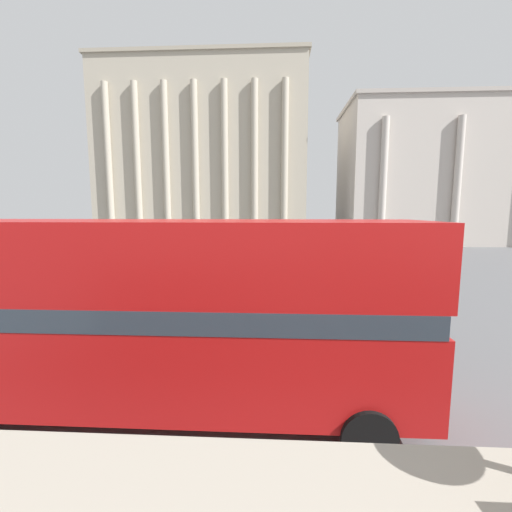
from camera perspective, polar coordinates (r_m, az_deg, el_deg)
name	(u,v)px	position (r m, az deg, el deg)	size (l,w,h in m)	color
double_decker_bus	(161,311)	(7.83, -15.62, -8.78)	(11.23, 2.74, 4.40)	black
plaza_building_left	(204,155)	(54.71, -8.69, 16.30)	(30.90, 11.96, 26.17)	#B2A893
plaza_building_right	(465,175)	(59.10, 31.48, 11.46)	(34.97, 14.47, 19.64)	#BCB2A8
traffic_light_near	(364,278)	(13.31, 17.62, -3.55)	(0.42, 0.24, 3.24)	black
traffic_light_mid	(232,245)	(20.09, -4.08, 1.87)	(0.42, 0.24, 4.07)	black
pedestrian_grey	(418,280)	(19.83, 25.35, -3.57)	(0.32, 0.32, 1.81)	#282B33
pedestrian_white	(373,246)	(37.40, 18.85, 1.53)	(0.32, 0.32, 1.71)	#282B33
pedestrian_black	(294,246)	(35.99, 6.40, 1.71)	(0.32, 0.32, 1.75)	#282B33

